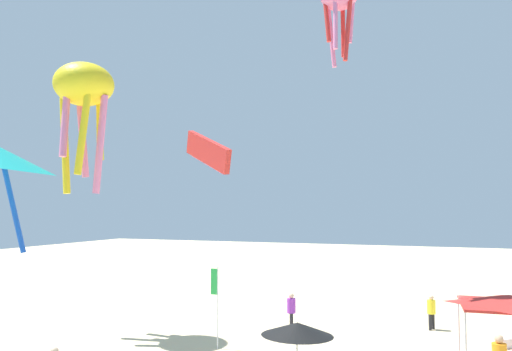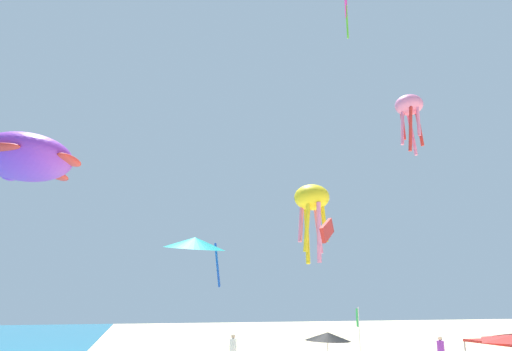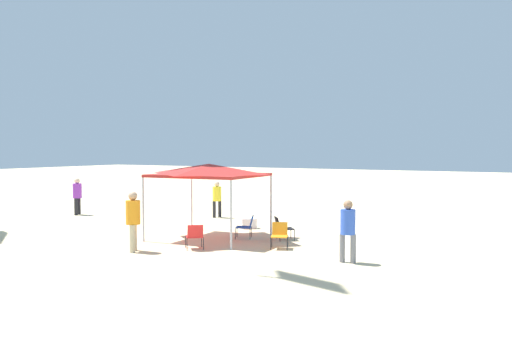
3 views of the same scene
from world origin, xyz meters
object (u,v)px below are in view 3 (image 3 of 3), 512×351
(folding_chair_left_of_tent, at_px, (247,225))
(folding_chair_right_of_tent, at_px, (195,235))
(canopy_tent, at_px, (209,170))
(cooler_box, at_px, (248,223))
(person_kite_handler, at_px, (77,193))
(folding_chair_near_cooler, at_px, (280,234))
(person_near_umbrella, at_px, (133,216))
(person_far_stroller, at_px, (217,196))
(folding_chair_facing_ocean, at_px, (282,227))
(person_watching_sky, at_px, (348,226))

(folding_chair_left_of_tent, xyz_separation_m, folding_chair_right_of_tent, (0.34, 2.66, 0.00))
(canopy_tent, distance_m, folding_chair_right_of_tent, 2.89)
(cooler_box, xyz_separation_m, person_kite_handler, (9.37, 0.27, 0.84))
(folding_chair_right_of_tent, bearing_deg, canopy_tent, -109.77)
(folding_chair_near_cooler, height_order, person_kite_handler, person_kite_handler)
(folding_chair_left_of_tent, distance_m, folding_chair_right_of_tent, 2.68)
(folding_chair_right_of_tent, xyz_separation_m, person_near_umbrella, (1.47, 1.21, 0.63))
(folding_chair_near_cooler, bearing_deg, person_far_stroller, 113.78)
(canopy_tent, relative_size, person_kite_handler, 2.08)
(folding_chair_near_cooler, xyz_separation_m, person_kite_handler, (12.42, -2.96, 0.57))
(folding_chair_left_of_tent, distance_m, cooler_box, 2.43)
(folding_chair_near_cooler, distance_m, folding_chair_facing_ocean, 1.54)
(folding_chair_left_of_tent, bearing_deg, cooler_box, -176.06)
(folding_chair_near_cooler, bearing_deg, canopy_tent, 147.65)
(cooler_box, bearing_deg, person_kite_handler, 1.65)
(folding_chair_left_of_tent, relative_size, cooler_box, 1.12)
(folding_chair_right_of_tent, bearing_deg, person_near_umbrella, -2.43)
(folding_chair_facing_ocean, height_order, person_near_umbrella, person_near_umbrella)
(person_far_stroller, bearing_deg, folding_chair_right_of_tent, -125.70)
(folding_chair_left_of_tent, xyz_separation_m, person_watching_sky, (-4.56, 2.15, 0.56))
(canopy_tent, xyz_separation_m, person_watching_sky, (-5.71, 1.47, -1.39))
(folding_chair_right_of_tent, xyz_separation_m, cooler_box, (0.82, -4.77, -0.27))
(folding_chair_right_of_tent, distance_m, person_watching_sky, 4.96)
(canopy_tent, height_order, person_far_stroller, canopy_tent)
(folding_chair_facing_ocean, relative_size, cooler_box, 1.12)
(person_far_stroller, relative_size, person_kite_handler, 0.95)
(folding_chair_left_of_tent, distance_m, person_far_stroller, 6.02)
(folding_chair_right_of_tent, relative_size, person_watching_sky, 0.46)
(person_kite_handler, bearing_deg, canopy_tent, -126.40)
(folding_chair_near_cooler, height_order, folding_chair_left_of_tent, same)
(folding_chair_near_cooler, distance_m, person_kite_handler, 12.78)
(canopy_tent, xyz_separation_m, person_near_umbrella, (0.67, 3.19, -1.32))
(folding_chair_facing_ocean, bearing_deg, folding_chair_right_of_tent, 111.31)
(cooler_box, bearing_deg, folding_chair_right_of_tent, 99.77)
(person_near_umbrella, bearing_deg, person_watching_sky, -106.41)
(canopy_tent, distance_m, folding_chair_left_of_tent, 2.36)
(folding_chair_facing_ocean, bearing_deg, person_near_umbrella, 103.43)
(canopy_tent, xyz_separation_m, person_far_stroller, (3.00, -5.01, -1.44))
(folding_chair_left_of_tent, xyz_separation_m, person_kite_handler, (10.54, -1.85, 0.57))
(folding_chair_near_cooler, relative_size, folding_chair_left_of_tent, 1.00)
(canopy_tent, xyz_separation_m, folding_chair_right_of_tent, (-0.80, 1.98, -1.95))
(folding_chair_near_cooler, bearing_deg, person_watching_sky, -45.25)
(cooler_box, height_order, person_kite_handler, person_kite_handler)
(folding_chair_left_of_tent, bearing_deg, person_far_stroller, -161.15)
(folding_chair_near_cooler, bearing_deg, folding_chair_left_of_tent, 125.21)
(cooler_box, bearing_deg, person_far_stroller, -36.60)
(folding_chair_facing_ocean, distance_m, folding_chair_right_of_tent, 3.36)
(person_watching_sky, relative_size, person_kite_handler, 0.99)
(folding_chair_right_of_tent, relative_size, person_far_stroller, 0.49)
(person_kite_handler, bearing_deg, folding_chair_facing_ocean, -118.85)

